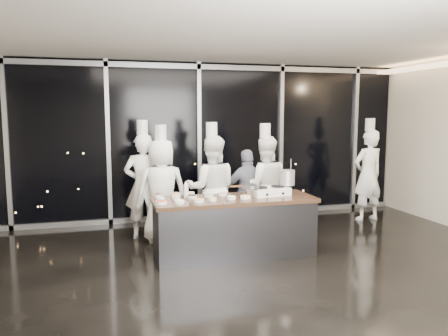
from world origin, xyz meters
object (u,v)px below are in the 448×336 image
at_px(chef_side, 368,174).
at_px(chef_center, 212,188).
at_px(stove, 269,191).
at_px(demo_counter, 234,226).
at_px(guest, 248,192).
at_px(stock_pot, 287,178).
at_px(chef_left, 162,190).
at_px(chef_far_left, 144,185).
at_px(chef_right, 264,185).
at_px(frying_pan, 251,186).

bearing_deg(chef_side, chef_center, 2.02).
distance_m(stove, chef_center, 1.10).
xyz_separation_m(demo_counter, guest, (0.57, 1.05, 0.32)).
height_order(stock_pot, chef_side, chef_side).
distance_m(demo_counter, guest, 1.24).
distance_m(chef_left, guest, 1.54).
relative_size(stove, chef_far_left, 0.31).
bearing_deg(chef_right, frying_pan, 70.51).
relative_size(demo_counter, guest, 1.60).
bearing_deg(chef_center, chef_side, -157.06).
xyz_separation_m(demo_counter, stove, (0.59, 0.06, 0.51)).
height_order(stock_pot, chef_left, chef_left).
xyz_separation_m(frying_pan, chef_center, (-0.40, 0.86, -0.16)).
xyz_separation_m(frying_pan, guest, (0.30, 1.03, -0.29)).
bearing_deg(chef_right, chef_side, -158.03).
distance_m(stock_pot, guest, 1.09).
relative_size(guest, chef_right, 0.77).
height_order(demo_counter, stove, stove).
relative_size(stock_pot, chef_left, 0.12).
height_order(stove, guest, guest).
distance_m(guest, chef_right, 0.33).
distance_m(demo_counter, chef_right, 1.41).
bearing_deg(stove, chef_far_left, 139.02).
bearing_deg(stove, chef_left, 141.00).
relative_size(frying_pan, chef_far_left, 0.24).
distance_m(demo_counter, chef_center, 1.00).
bearing_deg(guest, chef_left, -1.83).
xyz_separation_m(chef_center, chef_right, (1.01, 0.13, -0.01)).
relative_size(stock_pot, guest, 0.16).
xyz_separation_m(stove, stock_pot, (0.31, 0.04, 0.20)).
distance_m(stock_pot, chef_center, 1.33).
relative_size(demo_counter, stock_pot, 10.28).
bearing_deg(stove, chef_side, 20.89).
distance_m(chef_center, chef_side, 3.45).
distance_m(frying_pan, chef_far_left, 2.00).
xyz_separation_m(frying_pan, chef_far_left, (-1.51, 1.31, -0.13)).
distance_m(frying_pan, chef_right, 1.17).
distance_m(stove, chef_far_left, 2.23).
bearing_deg(chef_far_left, stove, 153.54).
relative_size(demo_counter, stove, 3.91).
height_order(frying_pan, guest, guest).
height_order(chef_far_left, chef_right, chef_far_left).
distance_m(chef_far_left, chef_side, 4.51).
bearing_deg(chef_side, chef_right, 2.81).
height_order(guest, chef_side, chef_side).
xyz_separation_m(chef_right, chef_side, (2.40, 0.42, 0.05)).
bearing_deg(stove, frying_pan, -179.67).
bearing_deg(chef_left, frying_pan, 135.43).
height_order(frying_pan, chef_far_left, chef_far_left).
relative_size(frying_pan, chef_side, 0.24).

